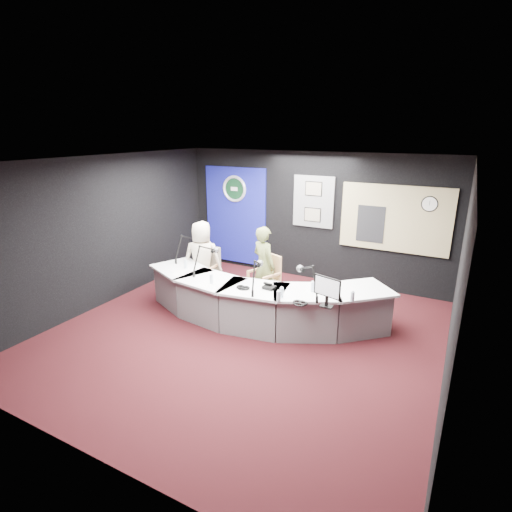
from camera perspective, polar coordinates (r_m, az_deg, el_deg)
The scene contains 33 objects.
ground at distance 6.74m, azimuth -1.70°, elevation -11.05°, with size 6.00×6.00×0.00m, color black.
ceiling at distance 5.93m, azimuth -1.96°, elevation 13.43°, with size 6.00×6.00×0.02m, color silver.
wall_back at distance 8.84m, azimuth 7.87°, elevation 5.51°, with size 6.00×0.02×2.80m, color black.
wall_front at distance 4.06m, azimuth -23.59°, elevation -10.83°, with size 6.00×0.02×2.80m, color black.
wall_left at distance 8.06m, azimuth -20.75°, elevation 3.33°, with size 0.02×6.00×2.80m, color black.
wall_right at distance 5.45m, azimuth 26.85°, elevation -4.03°, with size 0.02×6.00×2.80m, color black.
broadcast_desk at distance 7.03m, azimuth 0.13°, elevation -6.37°, with size 4.50×1.90×0.75m, color silver, non-canonical shape.
backdrop_panel at distance 9.64m, azimuth -2.93°, elevation 5.76°, with size 1.60×0.05×2.30m, color navy.
agency_seal at distance 9.49m, azimuth -3.11°, elevation 9.55°, with size 0.63×0.63×0.07m, color silver.
seal_center at distance 9.50m, azimuth -3.10°, elevation 9.56°, with size 0.48×0.48×0.01m, color black.
pinboard at distance 8.73m, azimuth 8.21°, elevation 7.68°, with size 0.90×0.04×1.10m, color slate.
framed_photo_upper at distance 8.66m, azimuth 8.22°, elevation 9.48°, with size 0.34×0.02×0.27m, color #7C705A.
framed_photo_lower at distance 8.75m, azimuth 8.06°, elevation 5.85°, with size 0.34×0.02×0.27m, color #7C705A.
booth_window_frame at distance 8.36m, azimuth 19.19°, elevation 5.04°, with size 2.12×0.06×1.32m, color tan.
booth_glow at distance 8.35m, azimuth 19.18°, elevation 5.03°, with size 2.00×0.02×1.20m, color tan.
equipment_rack at distance 8.44m, azimuth 16.05°, elevation 4.40°, with size 0.55×0.02×0.75m, color black.
wall_clock at distance 8.20m, azimuth 23.55°, elevation 6.83°, with size 0.28×0.28×0.01m, color white.
armchair_left at distance 8.07m, azimuth -7.62°, elevation -2.12°, with size 0.59×0.59×1.05m, color tan, non-canonical shape.
armchair_right at distance 7.64m, azimuth 1.12°, elevation -3.19°, with size 0.58×0.58×1.04m, color tan, non-canonical shape.
draped_jacket at distance 8.23m, azimuth -6.69°, elevation -0.98°, with size 0.50×0.10×0.70m, color #6B645A.
person_man at distance 7.99m, azimuth -7.69°, elevation -0.47°, with size 0.75×0.49×1.54m, color beige.
person_woman at distance 7.55m, azimuth 1.13°, elevation -1.42°, with size 0.56×0.37×1.53m, color #606937.
computer_monitor at distance 5.86m, azimuth 10.18°, elevation -4.33°, with size 0.48×0.03×0.33m, color black.
desk_phone at distance 6.53m, azimuth 1.90°, elevation -4.51°, with size 0.19×0.15×0.05m, color black.
headphones_near at distance 6.02m, azimuth 6.34°, elevation -6.65°, with size 0.23×0.23×0.04m, color black.
headphones_far at distance 6.54m, azimuth -1.87°, elevation -4.51°, with size 0.20×0.20×0.03m, color black.
paper_stack at distance 7.37m, azimuth -11.00°, elevation -2.37°, with size 0.21×0.30×0.00m, color white.
notepad at distance 6.77m, azimuth -7.12°, elevation -4.01°, with size 0.22×0.32×0.00m, color white.
boom_mic_a at distance 7.98m, azimuth -9.79°, elevation 1.50°, with size 0.23×0.73×0.60m, color black, non-canonical shape.
boom_mic_b at distance 7.25m, azimuth -7.30°, elevation -0.04°, with size 0.19×0.74×0.60m, color black, non-canonical shape.
boom_mic_c at distance 6.41m, azimuth 0.05°, elevation -2.28°, with size 0.30×0.71×0.60m, color black, non-canonical shape.
boom_mic_d at distance 6.23m, azimuth 7.50°, elevation -3.03°, with size 0.57×0.55×0.60m, color black, non-canonical shape.
water_bottles at distance 6.55m, azimuth -0.35°, elevation -3.81°, with size 3.22×0.66×0.18m, color silver, non-canonical shape.
Camera 1 is at (2.93, -5.13, 3.24)m, focal length 28.00 mm.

